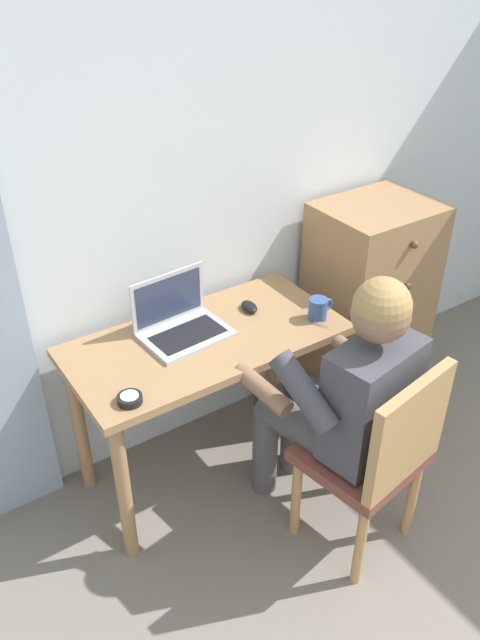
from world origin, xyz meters
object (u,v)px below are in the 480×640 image
desk (207,361)px  desk_clock (130,399)px  dresser (367,303)px  chair (377,453)px  coffee_mug (318,309)px  person_seated (343,392)px  laptop (180,322)px  computer_mouse (249,307)px

desk → desk_clock: desk_clock is taller
dresser → chair: (-0.68, -0.77, -0.03)m
desk_clock → coffee_mug: bearing=3.5°
desk → coffee_mug: coffee_mug is taller
chair → coffee_mug: size_ratio=7.38×
desk → coffee_mug: (0.47, -0.14, 0.17)m
person_seated → dresser: bearing=40.0°
laptop → dresser: bearing=-0.8°
computer_mouse → desk_clock: size_ratio=1.11×
dresser → computer_mouse: (-0.72, 0.00, 0.23)m
desk → computer_mouse: size_ratio=11.29×
desk_clock → coffee_mug: (0.90, 0.05, 0.03)m
desk → person_seated: (0.28, -0.52, 0.07)m
laptop → computer_mouse: size_ratio=3.58×
desk → computer_mouse: bearing=15.6°
person_seated → laptop: (-0.35, 0.61, 0.11)m
desk → chair: chair is taller
chair → person_seated: (-0.03, 0.18, 0.18)m
computer_mouse → chair: bearing=-78.0°
laptop → computer_mouse: laptop is taller
desk_clock → dresser: bearing=10.7°
person_seated → computer_mouse: (-0.02, 0.60, 0.07)m
laptop → computer_mouse: bearing=-1.9°
dresser → coffee_mug: dresser is taller
desk → chair: bearing=-66.3°
computer_mouse → desk_clock: bearing=-149.7°
desk → laptop: size_ratio=3.16×
dresser → computer_mouse: 0.76m
chair → coffee_mug: (0.16, 0.56, 0.29)m
desk → dresser: dresser is taller
dresser → person_seated: 0.93m
computer_mouse → laptop: bearing=-173.1°
dresser → person_seated: (-0.71, -0.59, 0.15)m
dresser → chair: size_ratio=1.19×
person_seated → laptop: bearing=119.8°
person_seated → coffee_mug: bearing=63.8°
laptop → coffee_mug: laptop is taller
chair → desk_clock: chair is taller
coffee_mug → computer_mouse: bearing=132.9°
computer_mouse → dresser: bearing=8.6°
person_seated → desk: bearing=118.3°
desk → coffee_mug: bearing=-17.1°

